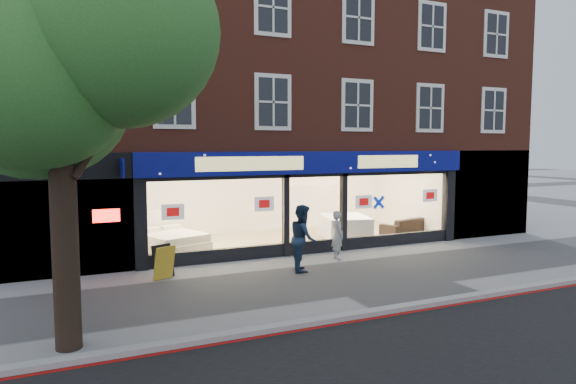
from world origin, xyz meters
TOP-DOWN VIEW (x-y plane):
  - ground at (0.00, 0.00)m, footprint 120.00×120.00m
  - kerb_line at (0.00, -3.10)m, footprint 60.00×0.10m
  - kerb_stone at (0.00, -2.90)m, footprint 60.00×0.25m
  - showroom_floor at (0.00, 5.25)m, footprint 11.00×4.50m
  - building at (-0.02, 6.93)m, footprint 19.00×8.26m
  - street_tree at (-7.57, -2.20)m, footprint 4.00×3.20m
  - display_bed at (-4.35, 4.80)m, footprint 2.38×2.61m
  - bedside_table at (-5.10, 5.53)m, footprint 0.49×0.49m
  - mattress_stack at (2.09, 4.68)m, footprint 2.03×2.33m
  - sofa at (4.60, 4.46)m, footprint 2.19×1.31m
  - a_board at (-5.12, 1.78)m, footprint 0.69×0.58m
  - pedestrian_grey at (0.19, 1.94)m, footprint 0.41×0.58m
  - pedestrian_blue at (-1.41, 1.07)m, footprint 0.97×1.09m

SIDE VIEW (x-z plane):
  - ground at x=0.00m, z-range 0.00..0.00m
  - kerb_line at x=0.00m, z-range 0.00..0.01m
  - showroom_floor at x=0.00m, z-range 0.00..0.10m
  - kerb_stone at x=0.00m, z-range 0.00..0.12m
  - bedside_table at x=-5.10m, z-range 0.10..0.65m
  - sofa at x=4.60m, z-range 0.10..0.70m
  - display_bed at x=-4.35m, z-range -0.17..1.05m
  - a_board at x=-5.12m, z-range 0.00..0.90m
  - mattress_stack at x=2.09m, z-range 0.10..0.89m
  - pedestrian_grey at x=0.19m, z-range 0.00..1.50m
  - pedestrian_blue at x=-1.41m, z-range 0.00..1.86m
  - street_tree at x=-7.57m, z-range 1.64..8.24m
  - building at x=-0.02m, z-range 1.52..11.82m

